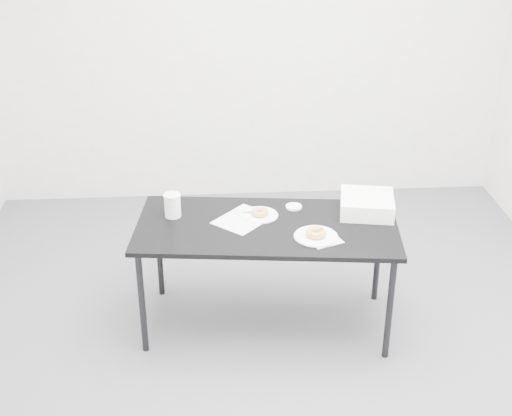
{
  "coord_description": "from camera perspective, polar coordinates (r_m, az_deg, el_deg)",
  "views": [
    {
      "loc": [
        -0.31,
        -3.36,
        2.58
      ],
      "look_at": [
        -0.08,
        0.02,
        0.86
      ],
      "focal_mm": 50.0,
      "sensor_mm": 36.0,
      "label": 1
    }
  ],
  "objects": [
    {
      "name": "scorecard",
      "position": [
        4.08,
        -1.04,
        -0.9
      ],
      "size": [
        0.39,
        0.39,
        0.0
      ],
      "primitive_type": "cube",
      "rotation": [
        0.0,
        0.0,
        -0.73
      ],
      "color": "white",
      "rests_on": "table"
    },
    {
      "name": "coffee_cup",
      "position": [
        4.11,
        -6.7,
        0.22
      ],
      "size": [
        0.09,
        0.09,
        0.14
      ],
      "primitive_type": "cylinder",
      "color": "white",
      "rests_on": "table"
    },
    {
      "name": "logo_patch",
      "position": [
        4.16,
        0.14,
        -0.31
      ],
      "size": [
        0.07,
        0.07,
        0.0
      ],
      "primitive_type": "cube",
      "rotation": [
        0.0,
        0.0,
        -0.73
      ],
      "color": "green",
      "rests_on": "scorecard"
    },
    {
      "name": "donut_near",
      "position": [
        3.9,
        4.83,
        -1.99
      ],
      "size": [
        0.14,
        0.14,
        0.04
      ],
      "primitive_type": "torus",
      "rotation": [
        0.0,
        0.0,
        0.25
      ],
      "color": "#BE8B3C",
      "rests_on": "plate_near"
    },
    {
      "name": "bakery_box",
      "position": [
        4.19,
        8.86,
        0.3
      ],
      "size": [
        0.35,
        0.35,
        0.1
      ],
      "primitive_type": "cube",
      "rotation": [
        0.0,
        0.0,
        -0.18
      ],
      "color": "white",
      "rests_on": "table"
    },
    {
      "name": "donut_far",
      "position": [
        4.11,
        0.31,
        -0.33
      ],
      "size": [
        0.11,
        0.11,
        0.03
      ],
      "primitive_type": "torus",
      "rotation": [
        0.0,
        0.0,
        -0.09
      ],
      "color": "#BE8B3C",
      "rests_on": "plate_far"
    },
    {
      "name": "napkin",
      "position": [
        3.89,
        5.41,
        -2.48
      ],
      "size": [
        0.22,
        0.22,
        0.0
      ],
      "primitive_type": "cube",
      "rotation": [
        0.0,
        0.0,
        0.39
      ],
      "color": "white",
      "rests_on": "table"
    },
    {
      "name": "cup_lid",
      "position": [
        4.22,
        3.04,
        0.1
      ],
      "size": [
        0.09,
        0.09,
        0.01
      ],
      "primitive_type": "cylinder",
      "color": "white",
      "rests_on": "table"
    },
    {
      "name": "plate_far",
      "position": [
        4.12,
        0.31,
        -0.57
      ],
      "size": [
        0.21,
        0.21,
        0.01
      ],
      "primitive_type": "cylinder",
      "color": "white",
      "rests_on": "table"
    },
    {
      "name": "plate_near",
      "position": [
        3.91,
        4.82,
        -2.27
      ],
      "size": [
        0.24,
        0.24,
        0.01
      ],
      "primitive_type": "cylinder",
      "color": "white",
      "rests_on": "napkin"
    },
    {
      "name": "pen",
      "position": [
        4.15,
        -0.15,
        -0.33
      ],
      "size": [
        0.14,
        0.01,
        0.01
      ],
      "primitive_type": "cylinder",
      "rotation": [
        0.0,
        1.57,
        0.02
      ],
      "color": "#0B824E",
      "rests_on": "scorecard"
    },
    {
      "name": "table",
      "position": [
        4.05,
        0.88,
        -2.0
      ],
      "size": [
        1.54,
        0.85,
        0.67
      ],
      "rotation": [
        0.0,
        0.0,
        -0.11
      ],
      "color": "black",
      "rests_on": "floor"
    },
    {
      "name": "wall_back",
      "position": [
        5.51,
        -0.61,
        13.99
      ],
      "size": [
        4.0,
        0.02,
        2.7
      ],
      "primitive_type": "cube",
      "color": "white",
      "rests_on": "floor"
    },
    {
      "name": "floor",
      "position": [
        4.24,
        1.1,
        -10.52
      ],
      "size": [
        4.0,
        4.0,
        0.0
      ],
      "primitive_type": "plane",
      "color": "#525257",
      "rests_on": "ground"
    }
  ]
}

